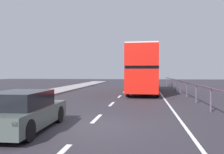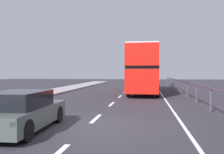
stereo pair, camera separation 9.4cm
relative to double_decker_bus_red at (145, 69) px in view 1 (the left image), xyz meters
The scene contains 5 objects.
ground_plane 15.20m from the double_decker_bus_red, 97.68° to the right, with size 73.69×120.00×0.10m, color #2D2930.
lane_paint_markings 6.45m from the double_decker_bus_red, 88.43° to the right, with size 3.56×46.00×0.01m.
bridge_side_railing 6.82m from the double_decker_bus_red, 61.70° to the right, with size 0.10×42.00×1.18m.
double_decker_bus_red is the anchor object (origin of this frame).
hatchback_car_near 16.54m from the double_decker_bus_red, 104.22° to the right, with size 1.88×4.20×1.32m.
Camera 1 is at (2.00, -8.92, 1.95)m, focal length 40.27 mm.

